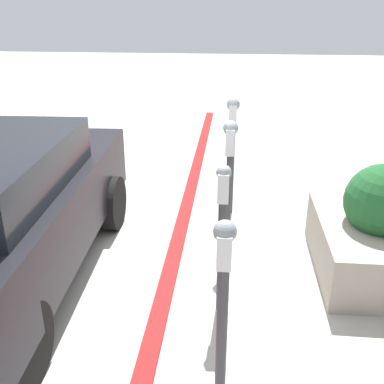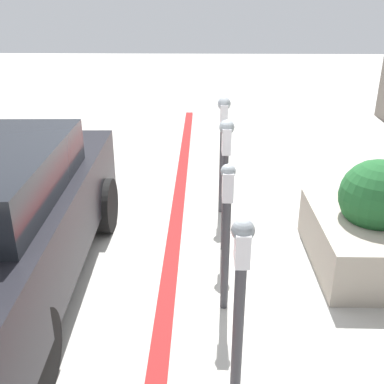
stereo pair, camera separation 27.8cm
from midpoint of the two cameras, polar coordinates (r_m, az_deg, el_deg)
name	(u,v)px [view 1 (the left image)]	position (r m, az deg, el deg)	size (l,w,h in m)	color
ground_plane	(178,274)	(4.66, -0.12, -10.42)	(40.00, 40.00, 0.00)	#ADAAA3
curb_strip	(170,272)	(4.66, -1.11, -10.17)	(13.90, 0.16, 0.04)	red
parking_meter_nearest	(223,288)	(2.90, 6.79, -12.11)	(0.17, 0.15, 1.40)	#38383D
parking_meter_second	(222,221)	(3.77, 5.99, -3.76)	(0.15, 0.12, 1.38)	#38383D
parking_meter_middle	(230,158)	(4.64, 6.52, 4.29)	(0.18, 0.16, 1.48)	#38383D
parking_meter_fourth	(232,138)	(5.60, 6.54, 6.78)	(0.19, 0.16, 1.51)	#38383D
planter_box	(377,234)	(4.93, 23.98, -4.93)	(1.52, 1.14, 1.15)	#A39989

